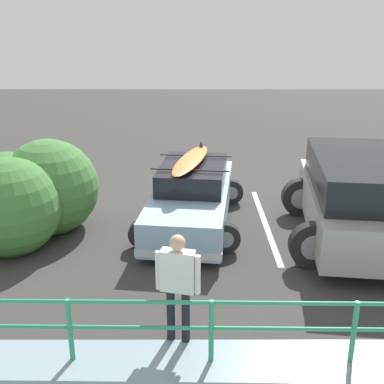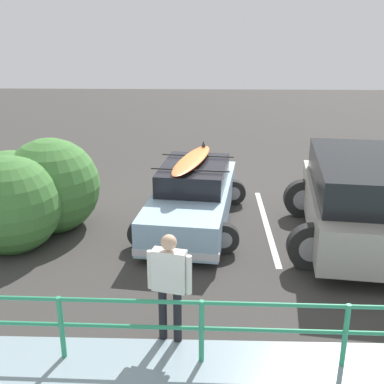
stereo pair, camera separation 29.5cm
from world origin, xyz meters
name	(u,v)px [view 1 (the left image)]	position (x,y,z in m)	size (l,w,h in m)	color
ground_plane	(194,213)	(0.00, 0.00, -0.01)	(44.00, 44.00, 0.02)	#383533
parking_stripe	(265,223)	(-1.59, 0.64, 0.00)	(4.12, 0.12, 0.00)	silver
sedan_car	(192,196)	(0.04, 0.60, 0.63)	(2.51, 4.49, 1.60)	#8CADC6
suv_car	(355,198)	(-3.23, 1.49, 0.92)	(3.04, 4.55, 1.77)	#9E998E
person_bystander	(178,279)	(0.24, 4.80, 0.97)	(0.61, 0.29, 1.61)	black
railing_fence	(140,320)	(0.71, 5.23, 0.62)	(9.26, 0.21, 0.91)	#2D9366
bush_near_left	(21,197)	(3.53, 1.32, 0.87)	(2.73, 3.02, 2.06)	brown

